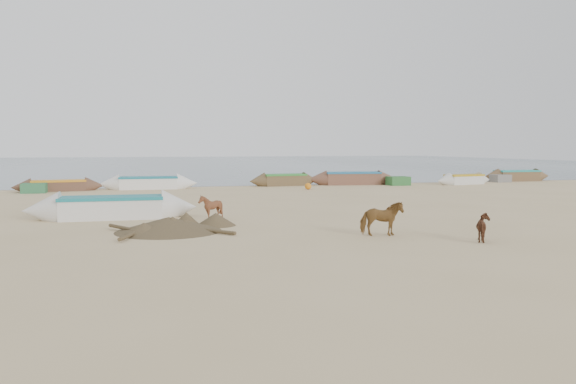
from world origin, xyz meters
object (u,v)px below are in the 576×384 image
object	(u,v)px
calf_right	(485,228)
cow_adult	(381,219)
calf_front	(211,207)
near_canoe	(112,207)

from	to	relation	value
calf_right	cow_adult	bearing A→B (deg)	59.32
cow_adult	calf_front	xyz separation A→B (m)	(-4.76, 5.32, -0.06)
cow_adult	near_canoe	bearing A→B (deg)	66.71
calf_front	calf_right	size ratio (longest dim) A/B	1.19
cow_adult	calf_front	world-z (taller)	cow_adult
cow_adult	calf_front	distance (m)	7.13
cow_adult	calf_right	xyz separation A→B (m)	(2.58, -1.77, -0.14)
calf_right	near_canoe	xyz separation A→B (m)	(-11.05, 8.54, 0.02)
cow_adult	near_canoe	world-z (taller)	cow_adult
cow_adult	calf_right	bearing A→B (deg)	-109.20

